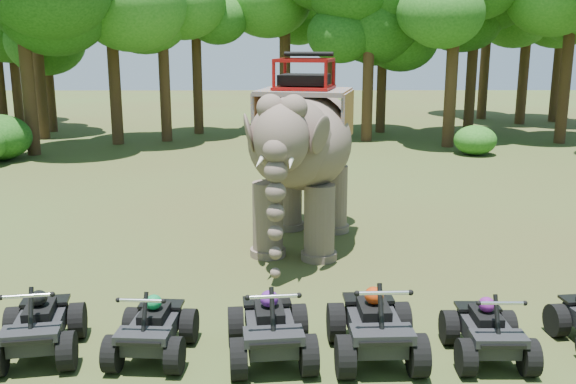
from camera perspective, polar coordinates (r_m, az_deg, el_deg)
name	(u,v)px	position (r m, az deg, el deg)	size (l,w,h in m)	color
ground	(288,303)	(12.42, 0.04, -9.85)	(110.00, 110.00, 0.00)	#47381E
elephant	(303,151)	(15.44, 1.35, 3.64)	(2.41, 5.47, 4.60)	brown
atv_0	(38,318)	(11.00, -21.35, -10.37)	(1.25, 1.71, 1.27)	black
atv_1	(152,321)	(10.49, -12.00, -11.13)	(1.17, 1.61, 1.19)	black
atv_2	(270,319)	(10.17, -1.59, -11.24)	(1.29, 1.77, 1.31)	black
atv_3	(375,317)	(10.27, 7.76, -10.93)	(1.35, 1.85, 1.37)	black
atv_4	(488,323)	(10.66, 17.38, -11.06)	(1.17, 1.60, 1.18)	black
tree_0	(285,41)	(35.88, -0.27, 13.30)	(6.88, 6.88, 9.83)	#195114
tree_1	(368,60)	(32.25, 7.17, 11.60)	(5.62, 5.62, 8.02)	#195114
tree_2	(453,55)	(31.10, 14.43, 11.73)	(5.99, 5.99, 8.55)	#195114
tree_3	(567,61)	(34.04, 23.56, 10.66)	(5.58, 5.58, 7.97)	#195114
tree_26	(25,54)	(30.12, -22.31, 11.32)	(6.12, 6.12, 8.75)	#195114
tree_27	(113,55)	(32.10, -15.29, 11.69)	(5.97, 5.97, 8.53)	#195114
tree_28	(197,67)	(35.04, -8.09, 10.97)	(5.00, 5.00, 7.14)	#195114
tree_29	(39,65)	(35.06, -21.26, 10.47)	(5.21, 5.21, 7.45)	#195114
tree_30	(48,64)	(37.81, -20.59, 10.59)	(5.14, 5.14, 7.34)	#195114
tree_31	(164,64)	(32.56, -10.98, 11.10)	(5.32, 5.32, 7.59)	#195114
tree_32	(526,43)	(41.36, 20.40, 12.32)	(6.71, 6.71, 9.59)	#195114
tree_33	(560,42)	(43.32, 23.04, 12.18)	(6.79, 6.79, 9.70)	#195114
tree_34	(473,54)	(36.29, 16.10, 11.73)	(5.93, 5.93, 8.48)	#195114
tree_35	(486,42)	(43.36, 17.21, 12.63)	(6.79, 6.79, 9.70)	#195114
tree_38	(14,56)	(41.46, -23.21, 11.04)	(5.66, 5.66, 8.08)	#195114
tree_39	(284,53)	(40.17, -0.36, 12.29)	(5.90, 5.90, 8.43)	#195114
tree_40	(382,65)	(35.60, 8.37, 11.09)	(5.08, 5.08, 7.26)	#195114
tree_41	(331,46)	(34.94, 3.81, 12.83)	(6.50, 6.50, 9.29)	#195114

